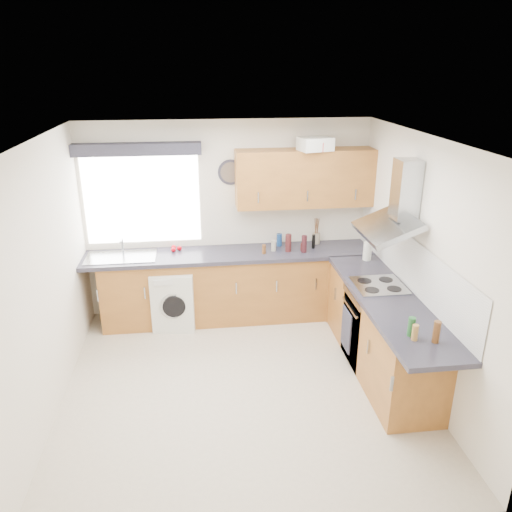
{
  "coord_description": "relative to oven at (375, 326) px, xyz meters",
  "views": [
    {
      "loc": [
        -0.39,
        -4.32,
        3.12
      ],
      "look_at": [
        0.25,
        0.85,
        1.1
      ],
      "focal_mm": 35.0,
      "sensor_mm": 36.0,
      "label": 1
    }
  ],
  "objects": [
    {
      "name": "jar_5",
      "position": [
        -0.59,
        1.15,
        0.53
      ],
      "size": [
        0.04,
        0.04,
        0.1
      ],
      "primitive_type": "cylinder",
      "color": "#4D1410",
      "rests_on": "worktop_back"
    },
    {
      "name": "bottle_0",
      "position": [
        -0.09,
        -1.1,
        0.56
      ],
      "size": [
        0.05,
        0.05,
        0.14
      ],
      "primitive_type": "cylinder",
      "color": "#A67839",
      "rests_on": "worktop_right"
    },
    {
      "name": "jar_3",
      "position": [
        -0.85,
        1.37,
        0.57
      ],
      "size": [
        0.07,
        0.07,
        0.16
      ],
      "primitive_type": "cylinder",
      "color": "navy",
      "rests_on": "worktop_back"
    },
    {
      "name": "jar_7",
      "position": [
        -0.58,
        1.1,
        0.59
      ],
      "size": [
        0.07,
        0.07,
        0.22
      ],
      "primitive_type": "cylinder",
      "color": "#341217",
      "rests_on": "worktop_back"
    },
    {
      "name": "tomato_cluster",
      "position": [
        -2.17,
        1.35,
        0.52
      ],
      "size": [
        0.16,
        0.16,
        0.06
      ],
      "primitive_type": null,
      "rotation": [
        0.0,
        0.0,
        0.2
      ],
      "color": "red",
      "rests_on": "worktop_back"
    },
    {
      "name": "casserole",
      "position": [
        -0.46,
        1.22,
        1.8
      ],
      "size": [
        0.43,
        0.35,
        0.16
      ],
      "primitive_type": "cube",
      "rotation": [
        0.0,
        0.0,
        0.25
      ],
      "color": "silver",
      "rests_on": "upper_cabinets"
    },
    {
      "name": "jar_0",
      "position": [
        -0.77,
        1.15,
        0.6
      ],
      "size": [
        0.07,
        0.07,
        0.22
      ],
      "primitive_type": "cylinder",
      "color": "#401718",
      "rests_on": "worktop_back"
    },
    {
      "name": "wall_right",
      "position": [
        0.3,
        -0.3,
        0.82
      ],
      "size": [
        0.02,
        3.6,
        2.5
      ],
      "primitive_type": "cube",
      "color": "silver",
      "rests_on": "ground_plane"
    },
    {
      "name": "kitchen_roll",
      "position": [
        0.12,
        0.75,
        0.6
      ],
      "size": [
        0.11,
        0.11,
        0.22
      ],
      "primitive_type": "cylinder",
      "rotation": [
        0.0,
        0.0,
        -0.07
      ],
      "color": "silver",
      "rests_on": "worktop_right"
    },
    {
      "name": "ceiling",
      "position": [
        -1.5,
        -0.3,
        2.08
      ],
      "size": [
        3.6,
        3.6,
        0.02
      ],
      "primitive_type": "cube",
      "color": "white",
      "rests_on": "wall_back"
    },
    {
      "name": "hob_plate",
      "position": [
        0.0,
        0.0,
        0.49
      ],
      "size": [
        0.52,
        0.52,
        0.01
      ],
      "primitive_type": "cube",
      "color": "#9FA5AC",
      "rests_on": "worktop_right"
    },
    {
      "name": "wall_back",
      "position": [
        -1.5,
        1.5,
        0.82
      ],
      "size": [
        3.6,
        0.02,
        2.5
      ],
      "primitive_type": "cube",
      "color": "silver",
      "rests_on": "ground_plane"
    },
    {
      "name": "jar_4",
      "position": [
        -0.43,
        1.23,
        0.57
      ],
      "size": [
        0.04,
        0.04,
        0.18
      ],
      "primitive_type": "cylinder",
      "color": "black",
      "rests_on": "worktop_back"
    },
    {
      "name": "utensil_pot",
      "position": [
        -0.35,
        1.4,
        0.56
      ],
      "size": [
        0.11,
        0.11,
        0.14
      ],
      "primitive_type": "cylinder",
      "rotation": [
        0.0,
        0.0,
        -0.06
      ],
      "color": "gray",
      "rests_on": "worktop_back"
    },
    {
      "name": "jar_2",
      "position": [
        -0.73,
        1.34,
        0.55
      ],
      "size": [
        0.07,
        0.07,
        0.13
      ],
      "primitive_type": "cylinder",
      "color": "#531D26",
      "rests_on": "worktop_back"
    },
    {
      "name": "bottle_2",
      "position": [
        -0.09,
        -1.03,
        0.57
      ],
      "size": [
        0.06,
        0.06,
        0.17
      ],
      "primitive_type": "cylinder",
      "color": "#1D5325",
      "rests_on": "worktop_right"
    },
    {
      "name": "wall_front",
      "position": [
        -1.5,
        -2.1,
        0.82
      ],
      "size": [
        3.6,
        0.02,
        2.5
      ],
      "primitive_type": "cube",
      "color": "silver",
      "rests_on": "ground_plane"
    },
    {
      "name": "storage_box",
      "position": [
        -0.48,
        1.22,
        1.78
      ],
      "size": [
        0.28,
        0.26,
        0.11
      ],
      "primitive_type": "cube",
      "rotation": [
        0.0,
        0.0,
        -0.29
      ],
      "color": "red",
      "rests_on": "upper_cabinets"
    },
    {
      "name": "washing_machine",
      "position": [
        -2.21,
        1.1,
        -0.05
      ],
      "size": [
        0.56,
        0.55,
        0.76
      ],
      "primitive_type": "cube",
      "rotation": [
        0.0,
        0.0,
        -0.1
      ],
      "color": "silver",
      "rests_on": "ground_plane"
    },
    {
      "name": "oven",
      "position": [
        0.0,
        0.0,
        0.0
      ],
      "size": [
        0.56,
        0.58,
        0.85
      ],
      "primitive_type": "cube",
      "color": "black",
      "rests_on": "ground_plane"
    },
    {
      "name": "base_cab_right",
      "position": [
        0.01,
        -0.15,
        0.01
      ],
      "size": [
        0.58,
        2.1,
        0.86
      ],
      "primitive_type": "cube",
      "color": "brown",
      "rests_on": "ground_plane"
    },
    {
      "name": "sink",
      "position": [
        -2.83,
        1.2,
        0.52
      ],
      "size": [
        0.84,
        0.46,
        0.1
      ],
      "primitive_type": null,
      "color": "#9FA5AC",
      "rests_on": "worktop_back"
    },
    {
      "name": "base_cab_corner",
      "position": [
        0.0,
        1.2,
        0.01
      ],
      "size": [
        0.6,
        0.6,
        0.86
      ],
      "primitive_type": "cube",
      "color": "brown",
      "rests_on": "ground_plane"
    },
    {
      "name": "bottle_1",
      "position": [
        0.07,
        -1.16,
        0.58
      ],
      "size": [
        0.06,
        0.06,
        0.2
      ],
      "primitive_type": "cylinder",
      "color": "brown",
      "rests_on": "worktop_right"
    },
    {
      "name": "ground_plane",
      "position": [
        -1.5,
        -0.3,
        -0.42
      ],
      "size": [
        3.6,
        3.6,
        0.0
      ],
      "primitive_type": "plane",
      "color": "beige"
    },
    {
      "name": "jar_6",
      "position": [
        -0.95,
        1.2,
        0.55
      ],
      "size": [
        0.06,
        0.06,
        0.14
      ],
      "primitive_type": "cylinder",
      "color": "gray",
      "rests_on": "worktop_back"
    },
    {
      "name": "worktop_right",
      "position": [
        0.0,
        -0.3,
        0.46
      ],
      "size": [
        0.62,
        2.42,
        0.05
      ],
      "primitive_type": "cube",
      "color": "#25242E",
      "rests_on": "base_cab_right"
    },
    {
      "name": "upper_cabinets",
      "position": [
        -0.55,
        1.32,
        1.38
      ],
      "size": [
        1.7,
        0.35,
        0.7
      ],
      "primitive_type": "cube",
      "color": "brown",
      "rests_on": "wall_back"
    },
    {
      "name": "jar_1",
      "position": [
        -1.08,
        1.11,
        0.54
      ],
      "size": [
        0.05,
        0.05,
        0.11
      ],
      "primitive_type": "cylinder",
      "color": "brown",
      "rests_on": "worktop_back"
    },
    {
      "name": "splashback",
      "position": [
        0.29,
        0.0,
        0.75
      ],
      "size": [
        0.01,
        3.0,
        0.54
      ],
      "primitive_type": "cube",
      "color": "white",
      "rests_on": "wall_right"
    },
    {
      "name": "wall_left",
      "position": [
        -3.3,
        -0.3,
        0.82
      ],
      "size": [
        0.02,
        3.6,
        2.5
      ],
      "primitive_type": "cube",
      "color": "silver",
      "rests_on": "ground_plane"
    },
    {
      "name": "wall_clock",
      "position": [
        -1.45,
        1.48,
        1.43
      ],
      "size": [
        0.32,
        0.04,
        0.32
      ],
      "primitive_type": "cylinder",
      "rotation": [
        1.57,
        0.0,
        0.0
      ],
      "color": "#272631",
      "rests_on": "wall_back"
    },
    {
      "name": "window_blind",
      "position": [
        -2.55,
        1.4,
        1.76
      ],
      "size": [
        1.5,
        0.18,
        0.14
      ],
      "primitive_type": "cube",
      "color": "#272631",
      "rests_on": "wall_back"
    },
    {
      "name": "base_cab_back",
      "position": [
        -1.6,
        1.21,
        0.01
      ],
      "size": [
        3.0,
        0.58,
        0.86
      ],
      "primitive_type": "cube",
      "color": "brown",
      "rests_on": "ground_plane"
    },
    {
      "name": "worktop_back",
      "position": [
        -1.5,
        1.2,
        0.46
      ],
      "size": [
        3.6,
        0.62,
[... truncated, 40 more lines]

